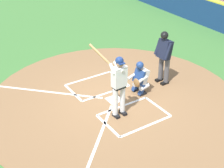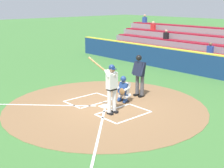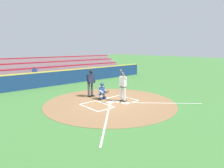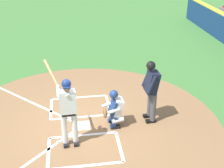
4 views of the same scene
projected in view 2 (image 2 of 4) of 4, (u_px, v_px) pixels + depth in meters
ground_plane at (105, 107)px, 12.35m from camera, size 120.00×120.00×0.00m
dirt_circle at (105, 106)px, 12.35m from camera, size 8.00×8.00×0.01m
home_plate_and_chalk at (88, 111)px, 11.78m from camera, size 7.93×4.91×0.01m
batter at (111, 85)px, 11.29m from camera, size 0.91×0.74×2.13m
catcher at (124, 89)px, 12.70m from camera, size 0.61×0.61×1.13m
plate_umpire at (139, 73)px, 13.36m from camera, size 0.59×0.43×1.86m
baseball at (103, 114)px, 11.41m from camera, size 0.07×0.07×0.07m
backstop_wall at (208, 65)px, 17.01m from camera, size 22.00×0.36×1.31m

